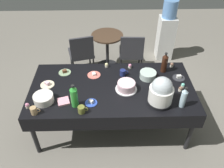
# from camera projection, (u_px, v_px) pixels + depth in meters

# --- Properties ---
(ground) EXTENTS (9.00, 9.00, 0.00)m
(ground) POSITION_uv_depth(u_px,v_px,m) (112.00, 123.00, 3.54)
(ground) COLOR slate
(potluck_table) EXTENTS (2.20, 1.10, 0.75)m
(potluck_table) POSITION_uv_depth(u_px,v_px,m) (112.00, 90.00, 3.10)
(potluck_table) COLOR black
(potluck_table) RESTS_ON ground
(frosted_layer_cake) EXTENTS (0.29, 0.29, 0.12)m
(frosted_layer_cake) POSITION_uv_depth(u_px,v_px,m) (126.00, 86.00, 2.98)
(frosted_layer_cake) COLOR silver
(frosted_layer_cake) RESTS_ON potluck_table
(slow_cooker) EXTENTS (0.30, 0.30, 0.38)m
(slow_cooker) POSITION_uv_depth(u_px,v_px,m) (161.00, 92.00, 2.72)
(slow_cooker) COLOR black
(slow_cooker) RESTS_ON potluck_table
(glass_salad_bowl) EXTENTS (0.23, 0.23, 0.09)m
(glass_salad_bowl) POSITION_uv_depth(u_px,v_px,m) (148.00, 75.00, 3.18)
(glass_salad_bowl) COLOR #B2C6BC
(glass_salad_bowl) RESTS_ON potluck_table
(ceramic_snack_bowl) EXTENTS (0.25, 0.25, 0.10)m
(ceramic_snack_bowl) POSITION_uv_depth(u_px,v_px,m) (44.00, 98.00, 2.82)
(ceramic_snack_bowl) COLOR silver
(ceramic_snack_bowl) RESTS_ON potluck_table
(dessert_plate_cobalt) EXTENTS (0.15, 0.15, 0.05)m
(dessert_plate_cobalt) POSITION_uv_depth(u_px,v_px,m) (91.00, 102.00, 2.82)
(dessert_plate_cobalt) COLOR #2D4CB2
(dessert_plate_cobalt) RESTS_ON potluck_table
(dessert_plate_sage) EXTENTS (0.18, 0.18, 0.05)m
(dessert_plate_sage) POSITION_uv_depth(u_px,v_px,m) (65.00, 72.00, 3.29)
(dessert_plate_sage) COLOR #8CA87F
(dessert_plate_sage) RESTS_ON potluck_table
(dessert_plate_charcoal) EXTENTS (0.17, 0.17, 0.05)m
(dessert_plate_charcoal) POSITION_uv_depth(u_px,v_px,m) (179.00, 77.00, 3.20)
(dessert_plate_charcoal) COLOR #2D2D33
(dessert_plate_charcoal) RESTS_ON potluck_table
(dessert_plate_coral) EXTENTS (0.19, 0.19, 0.04)m
(dessert_plate_coral) POSITION_uv_depth(u_px,v_px,m) (94.00, 75.00, 3.25)
(dessert_plate_coral) COLOR #E07266
(dessert_plate_coral) RESTS_ON potluck_table
(dessert_plate_cream) EXTENTS (0.19, 0.19, 0.05)m
(dessert_plate_cream) POSITION_uv_depth(u_px,v_px,m) (47.00, 84.00, 3.08)
(dessert_plate_cream) COLOR beige
(dessert_plate_cream) RESTS_ON potluck_table
(cupcake_berry) EXTENTS (0.05, 0.05, 0.07)m
(cupcake_berry) POSITION_uv_depth(u_px,v_px,m) (172.00, 65.00, 3.40)
(cupcake_berry) COLOR beige
(cupcake_berry) RESTS_ON potluck_table
(cupcake_rose) EXTENTS (0.05, 0.05, 0.07)m
(cupcake_rose) POSITION_uv_depth(u_px,v_px,m) (27.00, 106.00, 2.75)
(cupcake_rose) COLOR beige
(cupcake_rose) RESTS_ON potluck_table
(cupcake_lemon) EXTENTS (0.05, 0.05, 0.07)m
(cupcake_lemon) POSITION_uv_depth(u_px,v_px,m) (130.00, 66.00, 3.37)
(cupcake_lemon) COLOR beige
(cupcake_lemon) RESTS_ON potluck_table
(cupcake_cocoa) EXTENTS (0.05, 0.05, 0.07)m
(cupcake_cocoa) POSITION_uv_depth(u_px,v_px,m) (180.00, 89.00, 2.98)
(cupcake_cocoa) COLOR beige
(cupcake_cocoa) RESTS_ON potluck_table
(cupcake_vanilla) EXTENTS (0.05, 0.05, 0.07)m
(cupcake_vanilla) POSITION_uv_depth(u_px,v_px,m) (107.00, 65.00, 3.39)
(cupcake_vanilla) COLOR beige
(cupcake_vanilla) RESTS_ON potluck_table
(cupcake_mint) EXTENTS (0.05, 0.05, 0.07)m
(cupcake_mint) POSITION_uv_depth(u_px,v_px,m) (183.00, 86.00, 3.03)
(cupcake_mint) COLOR beige
(cupcake_mint) RESTS_ON potluck_table
(soda_bottle_lime_soda) EXTENTS (0.09, 0.09, 0.32)m
(soda_bottle_lime_soda) POSITION_uv_depth(u_px,v_px,m) (74.00, 96.00, 2.70)
(soda_bottle_lime_soda) COLOR green
(soda_bottle_lime_soda) RESTS_ON potluck_table
(soda_bottle_cola) EXTENTS (0.08, 0.08, 0.31)m
(soda_bottle_cola) POSITION_uv_depth(u_px,v_px,m) (165.00, 63.00, 3.24)
(soda_bottle_cola) COLOR #33190F
(soda_bottle_cola) RESTS_ON potluck_table
(soda_bottle_water) EXTENTS (0.07, 0.07, 0.30)m
(soda_bottle_water) POSITION_uv_depth(u_px,v_px,m) (184.00, 98.00, 2.70)
(soda_bottle_water) COLOR silver
(soda_bottle_water) RESTS_ON potluck_table
(coffee_mug_navy) EXTENTS (0.12, 0.08, 0.09)m
(coffee_mug_navy) POSITION_uv_depth(u_px,v_px,m) (123.00, 73.00, 3.23)
(coffee_mug_navy) COLOR navy
(coffee_mug_navy) RESTS_ON potluck_table
(coffee_mug_olive) EXTENTS (0.12, 0.08, 0.09)m
(coffee_mug_olive) POSITION_uv_depth(u_px,v_px,m) (82.00, 110.00, 2.68)
(coffee_mug_olive) COLOR olive
(coffee_mug_olive) RESTS_ON potluck_table
(coffee_mug_tan) EXTENTS (0.12, 0.07, 0.10)m
(coffee_mug_tan) POSITION_uv_depth(u_px,v_px,m) (34.00, 111.00, 2.66)
(coffee_mug_tan) COLOR tan
(coffee_mug_tan) RESTS_ON potluck_table
(paper_napkin_stack) EXTENTS (0.17, 0.17, 0.02)m
(paper_napkin_stack) POSITION_uv_depth(u_px,v_px,m) (63.00, 101.00, 2.83)
(paper_napkin_stack) COLOR pink
(paper_napkin_stack) RESTS_ON potluck_table
(maroon_chair_left) EXTENTS (0.54, 0.54, 0.85)m
(maroon_chair_left) POSITION_uv_depth(u_px,v_px,m) (82.00, 52.00, 4.22)
(maroon_chair_left) COLOR #333338
(maroon_chair_left) RESTS_ON ground
(maroon_chair_right) EXTENTS (0.46, 0.46, 0.85)m
(maroon_chair_right) POSITION_uv_depth(u_px,v_px,m) (131.00, 51.00, 4.23)
(maroon_chair_right) COLOR #333338
(maroon_chair_right) RESTS_ON ground
(round_cafe_table) EXTENTS (0.60, 0.60, 0.72)m
(round_cafe_table) POSITION_uv_depth(u_px,v_px,m) (107.00, 45.00, 4.39)
(round_cafe_table) COLOR #473323
(round_cafe_table) RESTS_ON ground
(water_cooler) EXTENTS (0.32, 0.32, 1.24)m
(water_cooler) POSITION_uv_depth(u_px,v_px,m) (166.00, 32.00, 4.62)
(water_cooler) COLOR silver
(water_cooler) RESTS_ON ground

